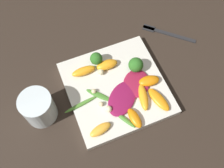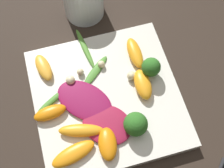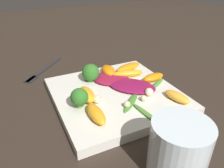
{
  "view_description": "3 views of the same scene",
  "coord_description": "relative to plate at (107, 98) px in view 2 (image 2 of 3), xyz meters",
  "views": [
    {
      "loc": [
        -0.29,
        0.13,
        0.66
      ],
      "look_at": [
        0.0,
        0.01,
        0.04
      ],
      "focal_mm": 42.0,
      "sensor_mm": 36.0,
      "label": 1
    },
    {
      "loc": [
        -0.05,
        -0.21,
        0.54
      ],
      "look_at": [
        0.01,
        0.01,
        0.03
      ],
      "focal_mm": 50.0,
      "sensor_mm": 36.0,
      "label": 2
    },
    {
      "loc": [
        0.19,
        0.37,
        0.27
      ],
      "look_at": [
        0.0,
        -0.02,
        0.03
      ],
      "focal_mm": 35.0,
      "sensor_mm": 36.0,
      "label": 3
    }
  ],
  "objects": [
    {
      "name": "plate",
      "position": [
        0.0,
        0.0,
        0.0
      ],
      "size": [
        0.26,
        0.26,
        0.02
      ],
      "color": "silver",
      "rests_on": "ground_plane"
    },
    {
      "name": "radicchio_leaf_1",
      "position": [
        -0.01,
        -0.05,
        0.01
      ],
      "size": [
        0.11,
        0.11,
        0.01
      ],
      "color": "maroon",
      "rests_on": "plate"
    },
    {
      "name": "macadamia_nut_0",
      "position": [
        -0.06,
        0.04,
        0.02
      ],
      "size": [
        0.02,
        0.02,
        0.02
      ],
      "color": "beige",
      "rests_on": "plate"
    },
    {
      "name": "arugula_sprig_2",
      "position": [
        -0.09,
        0.02,
        0.01
      ],
      "size": [
        0.07,
        0.04,
        0.01
      ],
      "color": "#47842D",
      "rests_on": "plate"
    },
    {
      "name": "broccoli_floret_0",
      "position": [
        0.09,
        0.02,
        0.03
      ],
      "size": [
        0.03,
        0.03,
        0.04
      ],
      "color": "#7A9E51",
      "rests_on": "plate"
    },
    {
      "name": "radicchio_leaf_0",
      "position": [
        -0.04,
        -0.0,
        0.01
      ],
      "size": [
        0.12,
        0.12,
        0.01
      ],
      "color": "maroon",
      "rests_on": "plate"
    },
    {
      "name": "arugula_sprig_0",
      "position": [
        -0.01,
        0.05,
        0.01
      ],
      "size": [
        0.07,
        0.06,
        0.0
      ],
      "color": "#47842D",
      "rests_on": "plate"
    },
    {
      "name": "macadamia_nut_2",
      "position": [
        0.01,
        0.06,
        0.02
      ],
      "size": [
        0.01,
        0.01,
        0.01
      ],
      "color": "beige",
      "rests_on": "plate"
    },
    {
      "name": "arugula_sprig_1",
      "position": [
        -0.01,
        0.11,
        0.01
      ],
      "size": [
        0.02,
        0.09,
        0.01
      ],
      "color": "#518E33",
      "rests_on": "plate"
    },
    {
      "name": "macadamia_nut_1",
      "position": [
        -0.04,
        0.06,
        0.02
      ],
      "size": [
        0.01,
        0.01,
        0.01
      ],
      "color": "beige",
      "rests_on": "plate"
    },
    {
      "name": "orange_segment_6",
      "position": [
        -0.08,
        -0.09,
        0.02
      ],
      "size": [
        0.08,
        0.05,
        0.01
      ],
      "color": "orange",
      "rests_on": "plate"
    },
    {
      "name": "orange_segment_5",
      "position": [
        -0.1,
        0.08,
        0.02
      ],
      "size": [
        0.04,
        0.06,
        0.02
      ],
      "color": "#FCAD33",
      "rests_on": "plate"
    },
    {
      "name": "orange_segment_2",
      "position": [
        0.07,
        0.0,
        0.02
      ],
      "size": [
        0.03,
        0.06,
        0.02
      ],
      "color": "orange",
      "rests_on": "plate"
    },
    {
      "name": "orange_segment_3",
      "position": [
        -0.02,
        -0.09,
        0.02
      ],
      "size": [
        0.04,
        0.06,
        0.02
      ],
      "color": "orange",
      "rests_on": "plate"
    },
    {
      "name": "orange_segment_0",
      "position": [
        0.07,
        0.07,
        0.02
      ],
      "size": [
        0.03,
        0.07,
        0.02
      ],
      "color": "orange",
      "rests_on": "plate"
    },
    {
      "name": "orange_segment_1",
      "position": [
        -0.1,
        -0.01,
        0.02
      ],
      "size": [
        0.06,
        0.03,
        0.02
      ],
      "color": "orange",
      "rests_on": "plate"
    },
    {
      "name": "macadamia_nut_3",
      "position": [
        0.05,
        0.02,
        0.02
      ],
      "size": [
        0.02,
        0.02,
        0.02
      ],
      "color": "beige",
      "rests_on": "plate"
    },
    {
      "name": "orange_segment_4",
      "position": [
        -0.06,
        -0.05,
        0.02
      ],
      "size": [
        0.08,
        0.04,
        0.02
      ],
      "color": "orange",
      "rests_on": "plate"
    },
    {
      "name": "ground_plane",
      "position": [
        0.0,
        0.0,
        -0.01
      ],
      "size": [
        2.4,
        2.4,
        0.0
      ],
      "primitive_type": "plane",
      "color": "#2D231C"
    },
    {
      "name": "broccoli_floret_1",
      "position": [
        0.03,
        -0.07,
        0.03
      ],
      "size": [
        0.04,
        0.04,
        0.04
      ],
      "color": "#7A9E51",
      "rests_on": "plate"
    }
  ]
}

